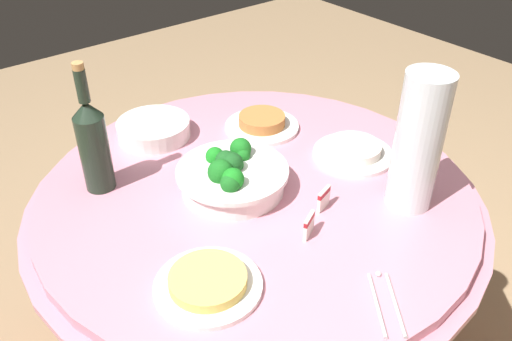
{
  "coord_description": "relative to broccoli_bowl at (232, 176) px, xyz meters",
  "views": [
    {
      "loc": [
        0.7,
        0.86,
        1.55
      ],
      "look_at": [
        0.0,
        0.0,
        0.79
      ],
      "focal_mm": 38.03,
      "sensor_mm": 36.0,
      "label": 1
    }
  ],
  "objects": [
    {
      "name": "food_plate_rice",
      "position": [
        -0.35,
        0.08,
        -0.03
      ],
      "size": [
        0.22,
        0.22,
        0.04
      ],
      "color": "white",
      "rests_on": "buffet_table"
    },
    {
      "name": "plate_stack",
      "position": [
        0.02,
        -0.35,
        -0.02
      ],
      "size": [
        0.21,
        0.21,
        0.05
      ],
      "color": "white",
      "rests_on": "buffet_table"
    },
    {
      "name": "label_placard_front",
      "position": [
        -0.12,
        0.2,
        -0.01
      ],
      "size": [
        0.05,
        0.02,
        0.05
      ],
      "color": "white",
      "rests_on": "buffet_table"
    },
    {
      "name": "serving_tongs",
      "position": [
        -0.01,
        0.49,
        -0.04
      ],
      "size": [
        0.13,
        0.15,
        0.01
      ],
      "color": "silver",
      "rests_on": "buffet_table"
    },
    {
      "name": "buffet_table",
      "position": [
        -0.05,
        0.03,
        -0.41
      ],
      "size": [
        1.16,
        1.16,
        0.74
      ],
      "color": "maroon",
      "rests_on": "ground_plane"
    },
    {
      "name": "food_plate_noodles",
      "position": [
        0.24,
        0.24,
        -0.03
      ],
      "size": [
        0.22,
        0.22,
        0.03
      ],
      "color": "white",
      "rests_on": "buffet_table"
    },
    {
      "name": "broccoli_bowl",
      "position": [
        0.0,
        0.0,
        0.0
      ],
      "size": [
        0.28,
        0.28,
        0.11
      ],
      "color": "white",
      "rests_on": "buffet_table"
    },
    {
      "name": "label_placard_mid",
      "position": [
        -0.03,
        0.25,
        -0.01
      ],
      "size": [
        0.05,
        0.03,
        0.05
      ],
      "color": "white",
      "rests_on": "buffet_table"
    },
    {
      "name": "wine_bottle",
      "position": [
        0.25,
        -0.22,
        0.09
      ],
      "size": [
        0.07,
        0.07,
        0.34
      ],
      "color": "#1F2E21",
      "rests_on": "buffet_table"
    },
    {
      "name": "decorative_fruit_vase",
      "position": [
        -0.3,
        0.31,
        0.11
      ],
      "size": [
        0.11,
        0.11,
        0.34
      ],
      "color": "silver",
      "rests_on": "buffet_table"
    },
    {
      "name": "food_plate_peanuts",
      "position": [
        -0.26,
        -0.19,
        -0.03
      ],
      "size": [
        0.22,
        0.22,
        0.04
      ],
      "color": "white",
      "rests_on": "buffet_table"
    }
  ]
}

